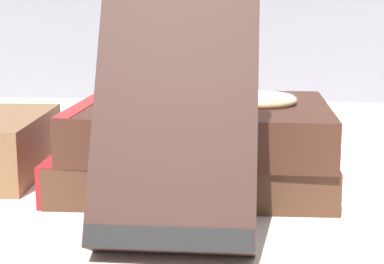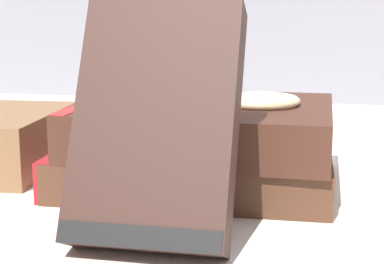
% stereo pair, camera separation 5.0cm
% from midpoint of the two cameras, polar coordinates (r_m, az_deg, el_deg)
% --- Properties ---
extents(ground_plane, '(3.00, 3.00, 0.00)m').
position_cam_midpoint_polar(ground_plane, '(0.46, -3.10, -5.54)').
color(ground_plane, silver).
extents(book_flat_bottom, '(0.20, 0.16, 0.03)m').
position_cam_midpoint_polar(book_flat_bottom, '(0.49, -3.66, -2.91)').
color(book_flat_bottom, '#4C2D1E').
rests_on(book_flat_bottom, ground_plane).
extents(book_flat_top, '(0.18, 0.15, 0.03)m').
position_cam_midpoint_polar(book_flat_top, '(0.48, -2.74, 0.55)').
color(book_flat_top, '#422319').
rests_on(book_flat_top, book_flat_bottom).
extents(book_leaning_front, '(0.09, 0.08, 0.14)m').
position_cam_midpoint_polar(book_leaning_front, '(0.36, -5.18, -0.09)').
color(book_leaning_front, '#331E19').
rests_on(book_leaning_front, ground_plane).
extents(pocket_watch, '(0.06, 0.06, 0.01)m').
position_cam_midpoint_polar(pocket_watch, '(0.47, 2.67, 2.89)').
color(pocket_watch, silver).
rests_on(pocket_watch, book_flat_top).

